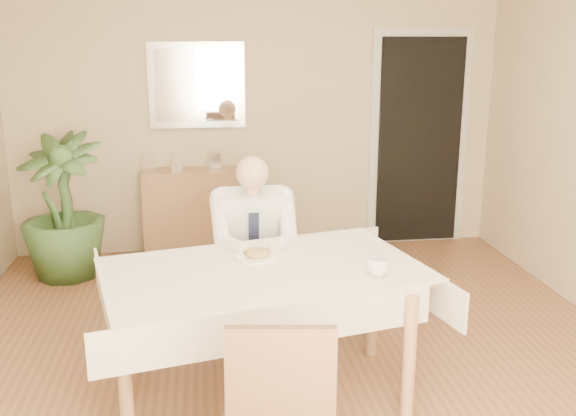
{
  "coord_description": "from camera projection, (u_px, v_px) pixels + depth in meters",
  "views": [
    {
      "loc": [
        -0.5,
        -3.42,
        1.96
      ],
      "look_at": [
        0.0,
        0.35,
        0.95
      ],
      "focal_mm": 40.0,
      "sensor_mm": 36.0,
      "label": 1
    }
  ],
  "objects": [
    {
      "name": "room",
      "position": [
        296.0,
        163.0,
        3.51
      ],
      "size": [
        5.0,
        5.02,
        2.6
      ],
      "color": "brown",
      "rests_on": "ground"
    },
    {
      "name": "window",
      "position": [
        503.0,
        343.0,
        1.11
      ],
      "size": [
        1.34,
        0.04,
        1.44
      ],
      "color": "beige",
      "rests_on": "room"
    },
    {
      "name": "doorway",
      "position": [
        419.0,
        142.0,
        6.15
      ],
      "size": [
        0.96,
        0.07,
        2.1
      ],
      "color": "beige",
      "rests_on": "ground"
    },
    {
      "name": "mirror",
      "position": [
        197.0,
        85.0,
        5.75
      ],
      "size": [
        0.86,
        0.04,
        0.76
      ],
      "color": "silver",
      "rests_on": "room"
    },
    {
      "name": "dining_table",
      "position": [
        263.0,
        283.0,
        3.5
      ],
      "size": [
        1.94,
        1.4,
        0.75
      ],
      "rotation": [
        0.0,
        0.0,
        0.23
      ],
      "color": "#9D7349",
      "rests_on": "ground"
    },
    {
      "name": "chair_far",
      "position": [
        252.0,
        263.0,
        4.39
      ],
      "size": [
        0.44,
        0.44,
        0.84
      ],
      "rotation": [
        0.0,
        0.0,
        0.11
      ],
      "color": "#472F1B",
      "rests_on": "ground"
    },
    {
      "name": "chair_near",
      "position": [
        278.0,
        404.0,
        2.62
      ],
      "size": [
        0.48,
        0.48,
        0.91
      ],
      "rotation": [
        0.0,
        0.0,
        -0.13
      ],
      "color": "#472F1B",
      "rests_on": "ground"
    },
    {
      "name": "seated_man",
      "position": [
        254.0,
        245.0,
        4.06
      ],
      "size": [
        0.48,
        0.72,
        1.24
      ],
      "color": "white",
      "rests_on": "ground"
    },
    {
      "name": "plate",
      "position": [
        257.0,
        256.0,
        3.64
      ],
      "size": [
        0.26,
        0.26,
        0.02
      ],
      "primitive_type": "cylinder",
      "color": "white",
      "rests_on": "dining_table"
    },
    {
      "name": "food",
      "position": [
        257.0,
        253.0,
        3.63
      ],
      "size": [
        0.14,
        0.14,
        0.06
      ],
      "primitive_type": "ellipsoid",
      "color": "olive",
      "rests_on": "dining_table"
    },
    {
      "name": "knife",
      "position": [
        265.0,
        257.0,
        3.58
      ],
      "size": [
        0.01,
        0.13,
        0.01
      ],
      "primitive_type": "cylinder",
      "rotation": [
        1.57,
        0.0,
        0.0
      ],
      "color": "silver",
      "rests_on": "dining_table"
    },
    {
      "name": "fork",
      "position": [
        251.0,
        257.0,
        3.57
      ],
      "size": [
        0.01,
        0.13,
        0.01
      ],
      "primitive_type": "cylinder",
      "rotation": [
        1.57,
        0.0,
        0.0
      ],
      "color": "silver",
      "rests_on": "dining_table"
    },
    {
      "name": "coffee_mug",
      "position": [
        378.0,
        267.0,
        3.36
      ],
      "size": [
        0.15,
        0.15,
        0.09
      ],
      "primitive_type": "imported",
      "rotation": [
        0.0,
        0.0,
        0.28
      ],
      "color": "white",
      "rests_on": "dining_table"
    },
    {
      "name": "sideboard",
      "position": [
        201.0,
        213.0,
        5.9
      ],
      "size": [
        1.03,
        0.41,
        0.81
      ],
      "primitive_type": "cube",
      "rotation": [
        0.0,
        0.0,
        -0.07
      ],
      "color": "#9D7349",
      "rests_on": "ground"
    },
    {
      "name": "photo_frame_left",
      "position": [
        148.0,
        162.0,
        5.76
      ],
      "size": [
        0.1,
        0.02,
        0.14
      ],
      "primitive_type": "cube",
      "color": "silver",
      "rests_on": "sideboard"
    },
    {
      "name": "photo_frame_center",
      "position": [
        177.0,
        162.0,
        5.77
      ],
      "size": [
        0.1,
        0.02,
        0.14
      ],
      "primitive_type": "cube",
      "color": "silver",
      "rests_on": "sideboard"
    },
    {
      "name": "photo_frame_right",
      "position": [
        215.0,
        160.0,
        5.86
      ],
      "size": [
        0.1,
        0.02,
        0.14
      ],
      "primitive_type": "cube",
      "color": "silver",
      "rests_on": "sideboard"
    },
    {
      "name": "potted_palm",
      "position": [
        63.0,
        207.0,
        5.3
      ],
      "size": [
        0.86,
        0.86,
        1.22
      ],
      "primitive_type": "imported",
      "rotation": [
        0.0,
        0.0,
        -0.31
      ],
      "color": "#2F5024",
      "rests_on": "ground"
    }
  ]
}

